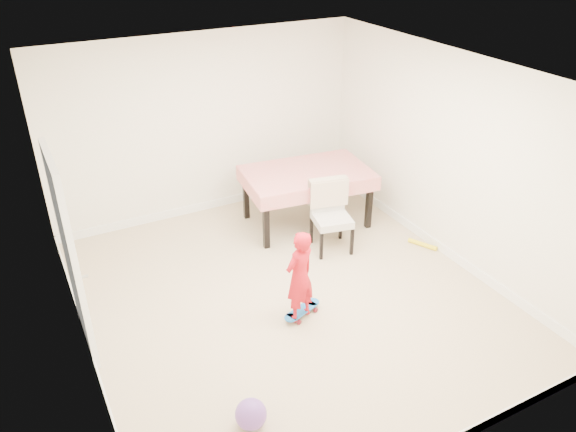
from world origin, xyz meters
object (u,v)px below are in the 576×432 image
skateboard (302,312)px  balloon (251,414)px  dining_table (307,197)px  dining_chair (332,217)px  child (299,279)px

skateboard → balloon: (-1.14, -1.13, 0.10)m
dining_table → balloon: 3.70m
balloon → dining_table: bearing=53.1°
dining_chair → child: bearing=-122.6°
dining_table → skateboard: size_ratio=3.31×
dining_table → balloon: dining_table is taller
dining_table → skateboard: (-1.08, -1.82, -0.37)m
dining_table → dining_chair: (-0.06, -0.78, 0.07)m
dining_table → dining_chair: size_ratio=1.82×
child → dining_chair: bearing=-154.2°
dining_chair → child: (-1.08, -1.09, 0.06)m
child → balloon: bearing=25.9°
dining_table → child: bearing=-114.9°
child → balloon: (-1.07, -1.08, -0.40)m
dining_chair → child: 1.54m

